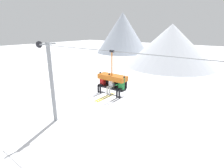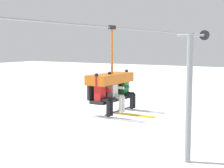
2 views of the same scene
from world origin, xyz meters
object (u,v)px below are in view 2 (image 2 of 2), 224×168
object	(u,v)px
chairlift_chair	(110,83)
skier_green	(127,89)
skier_red	(103,95)
skier_white	(116,92)
lift_tower_far	(189,95)

from	to	relation	value
chairlift_chair	skier_green	size ratio (longest dim) A/B	1.56
skier_red	skier_green	xyz separation A→B (m)	(1.46, 0.00, 0.00)
chairlift_chair	skier_white	bearing A→B (deg)	-90.89
chairlift_chair	skier_green	distance (m)	0.81
chairlift_chair	skier_red	distance (m)	0.81
skier_red	skier_green	size ratio (longest dim) A/B	1.00
skier_white	skier_green	world-z (taller)	same
chairlift_chair	skier_white	size ratio (longest dim) A/B	1.56
lift_tower_far	chairlift_chair	size ratio (longest dim) A/B	2.92
chairlift_chair	skier_white	world-z (taller)	chairlift_chair
chairlift_chair	skier_red	size ratio (longest dim) A/B	1.56
chairlift_chair	skier_white	xyz separation A→B (m)	(-0.00, -0.21, -0.28)
lift_tower_far	skier_white	bearing A→B (deg)	-174.77
skier_red	skier_white	world-z (taller)	same
skier_red	skier_white	xyz separation A→B (m)	(0.73, 0.00, 0.00)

